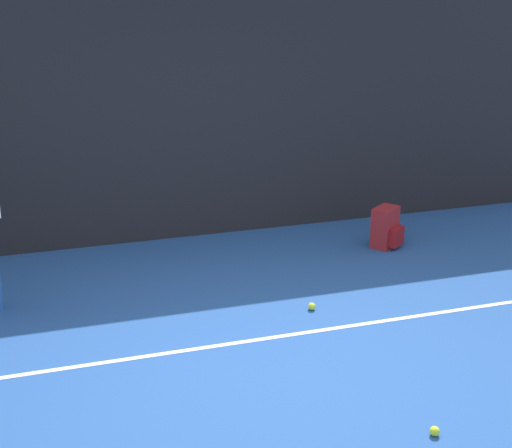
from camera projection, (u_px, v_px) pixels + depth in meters
name	position (u px, v px, depth m)	size (l,w,h in m)	color
ground_plane	(271.00, 363.00, 5.78)	(12.00, 12.00, 0.00)	#234C93
back_fence	(184.00, 120.00, 8.05)	(10.00, 0.10, 2.62)	black
court_line	(256.00, 340.00, 6.13)	(9.00, 0.05, 0.00)	white
backpack	(386.00, 228.00, 8.07)	(0.38, 0.38, 0.44)	maroon
tennis_ball_near_player	(312.00, 306.00, 6.66)	(0.07, 0.07, 0.07)	#CCE033
tennis_ball_by_fence	(435.00, 431.00, 4.89)	(0.07, 0.07, 0.07)	#CCE033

